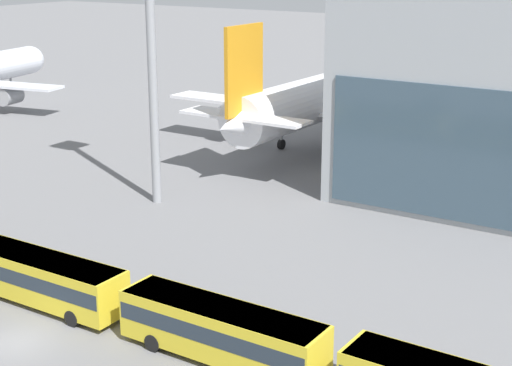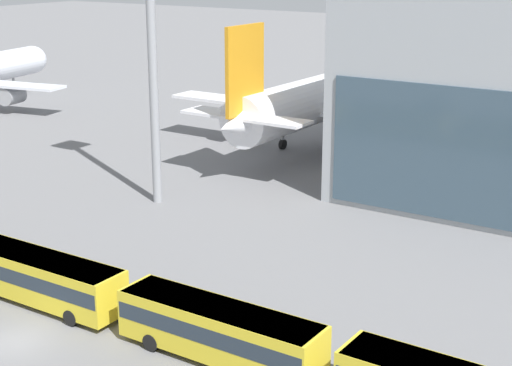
% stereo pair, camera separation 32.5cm
% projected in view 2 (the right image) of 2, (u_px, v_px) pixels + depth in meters
% --- Properties ---
extents(ground_plane, '(440.00, 440.00, 0.00)m').
position_uv_depth(ground_plane, '(18.00, 341.00, 44.25)').
color(ground_plane, slate).
extents(airliner_at_gate_far, '(34.84, 34.88, 14.66)m').
position_uv_depth(airliner_at_gate_far, '(314.00, 101.00, 84.04)').
color(airliner_at_gate_far, white).
rests_on(airliner_at_gate_far, ground_plane).
extents(shuttle_bus_1, '(12.00, 2.86, 3.08)m').
position_uv_depth(shuttle_bus_1, '(41.00, 276.00, 48.47)').
color(shuttle_bus_1, gold).
rests_on(shuttle_bus_1, ground_plane).
extents(shuttle_bus_2, '(12.01, 2.91, 3.08)m').
position_uv_depth(shuttle_bus_2, '(219.00, 329.00, 41.69)').
color(shuttle_bus_2, gold).
rests_on(shuttle_bus_2, ground_plane).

